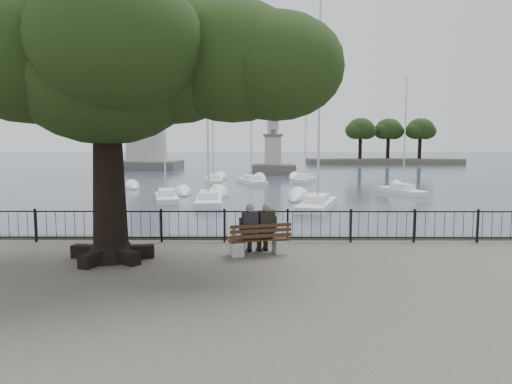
{
  "coord_description": "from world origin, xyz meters",
  "views": [
    {
      "loc": [
        0.08,
        -11.72,
        3.12
      ],
      "look_at": [
        0.0,
        2.5,
        1.6
      ],
      "focal_mm": 32.0,
      "sensor_mm": 36.0,
      "label": 1
    }
  ],
  "objects_px": {
    "person_right": "(265,230)",
    "lighthouse": "(145,84)",
    "lion_monument": "(273,158)",
    "bench": "(259,243)",
    "tree": "(136,55)",
    "person_left": "(249,231)"
  },
  "relations": [
    {
      "from": "person_left",
      "to": "tree",
      "type": "distance_m",
      "value": 5.6
    },
    {
      "from": "person_right",
      "to": "tree",
      "type": "relative_size",
      "value": 0.14
    },
    {
      "from": "person_left",
      "to": "person_right",
      "type": "height_order",
      "value": "same"
    },
    {
      "from": "tree",
      "to": "lion_monument",
      "type": "bearing_deg",
      "value": 84.08
    },
    {
      "from": "tree",
      "to": "bench",
      "type": "bearing_deg",
      "value": 6.92
    },
    {
      "from": "person_left",
      "to": "lion_monument",
      "type": "distance_m",
      "value": 49.1
    },
    {
      "from": "person_left",
      "to": "lion_monument",
      "type": "relative_size",
      "value": 0.17
    },
    {
      "from": "tree",
      "to": "lion_monument",
      "type": "relative_size",
      "value": 1.15
    },
    {
      "from": "person_right",
      "to": "person_left",
      "type": "bearing_deg",
      "value": -164.94
    },
    {
      "from": "person_left",
      "to": "lighthouse",
      "type": "bearing_deg",
      "value": 106.25
    },
    {
      "from": "bench",
      "to": "person_left",
      "type": "distance_m",
      "value": 0.45
    },
    {
      "from": "person_right",
      "to": "lion_monument",
      "type": "xyz_separation_m",
      "value": [
        1.73,
        48.93,
        0.52
      ]
    },
    {
      "from": "tree",
      "to": "lighthouse",
      "type": "relative_size",
      "value": 0.32
    },
    {
      "from": "person_left",
      "to": "lighthouse",
      "type": "distance_m",
      "value": 64.74
    },
    {
      "from": "person_left",
      "to": "lighthouse",
      "type": "xyz_separation_m",
      "value": [
        -17.81,
        61.12,
        11.77
      ]
    },
    {
      "from": "lighthouse",
      "to": "lion_monument",
      "type": "xyz_separation_m",
      "value": [
        20.0,
        -12.07,
        -11.25
      ]
    },
    {
      "from": "bench",
      "to": "lion_monument",
      "type": "bearing_deg",
      "value": 87.77
    },
    {
      "from": "lion_monument",
      "to": "bench",
      "type": "bearing_deg",
      "value": -92.23
    },
    {
      "from": "bench",
      "to": "tree",
      "type": "xyz_separation_m",
      "value": [
        -3.22,
        -0.39,
        5.1
      ]
    },
    {
      "from": "person_right",
      "to": "lighthouse",
      "type": "bearing_deg",
      "value": 106.68
    },
    {
      "from": "lighthouse",
      "to": "person_right",
      "type": "bearing_deg",
      "value": -73.32
    },
    {
      "from": "person_right",
      "to": "lighthouse",
      "type": "xyz_separation_m",
      "value": [
        -18.27,
        60.99,
        11.77
      ]
    }
  ]
}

